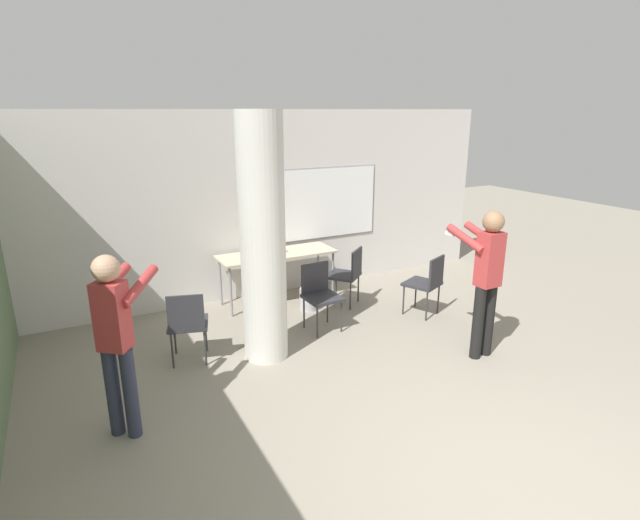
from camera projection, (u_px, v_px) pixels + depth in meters
name	position (u px, v px, depth m)	size (l,w,h in m)	color
ground_plane	(521.00, 502.00, 3.69)	(24.00, 24.00, 0.00)	gray
wall_back	(265.00, 205.00, 7.59)	(8.00, 0.15, 2.80)	silver
support_pillar	(263.00, 241.00, 5.52)	(0.51, 0.51, 2.80)	silver
folding_table	(277.00, 257.00, 7.38)	(1.74, 0.61, 0.76)	beige
bottle_on_table	(280.00, 248.00, 7.33)	(0.08, 0.08, 0.22)	#4C3319
waste_bin	(309.00, 299.00, 7.25)	(0.28, 0.28, 0.31)	#B2B2B7
chair_table_right	(348.00, 272.00, 7.31)	(0.62, 0.62, 0.87)	#2D2D33
chair_table_front	(320.00, 292.00, 6.51)	(0.45, 0.45, 0.87)	#2D2D33
chair_near_pillar	(187.00, 321.00, 5.61)	(0.55, 0.55, 0.87)	#2D2D33
chair_mid_room	(427.00, 281.00, 6.94)	(0.58, 0.58, 0.87)	#2D2D33
person_playing_side	(486.00, 273.00, 5.64)	(0.39, 0.68, 1.74)	black
person_watching_back	(116.00, 332.00, 4.22)	(0.61, 0.66, 1.67)	#2D3347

